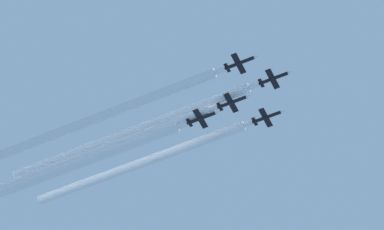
{
  "coord_description": "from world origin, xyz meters",
  "views": [
    {
      "loc": [
        159.85,
        55.02,
        2.8
      ],
      "look_at": [
        0.13,
        -20.12,
        234.41
      ],
      "focal_mm": 89.62,
      "sensor_mm": 36.0,
      "label": 1
    }
  ],
  "objects_px": {
    "jet_left_wingman": "(268,117)",
    "jet_slot": "(233,102)",
    "jet_high_trail": "(203,118)",
    "jet_right_wingman": "(241,62)",
    "jet_lead": "(275,78)"
  },
  "relations": [
    {
      "from": "jet_right_wingman",
      "to": "jet_slot",
      "type": "xyz_separation_m",
      "value": [
        -10.69,
        -7.22,
        -2.13
      ]
    },
    {
      "from": "jet_left_wingman",
      "to": "jet_high_trail",
      "type": "xyz_separation_m",
      "value": [
        11.05,
        -16.95,
        -4.11
      ]
    },
    {
      "from": "jet_lead",
      "to": "jet_slot",
      "type": "relative_size",
      "value": 1.0
    },
    {
      "from": "jet_left_wingman",
      "to": "jet_right_wingman",
      "type": "distance_m",
      "value": 21.77
    },
    {
      "from": "jet_right_wingman",
      "to": "jet_slot",
      "type": "relative_size",
      "value": 1.0
    },
    {
      "from": "jet_lead",
      "to": "jet_high_trail",
      "type": "bearing_deg",
      "value": -90.52
    },
    {
      "from": "jet_slot",
      "to": "jet_right_wingman",
      "type": "bearing_deg",
      "value": 34.04
    },
    {
      "from": "jet_lead",
      "to": "jet_high_trail",
      "type": "xyz_separation_m",
      "value": [
        -0.22,
        -23.94,
        -5.99
      ]
    },
    {
      "from": "jet_slot",
      "to": "jet_high_trail",
      "type": "xyz_separation_m",
      "value": [
        -0.02,
        -10.15,
        -2.19
      ]
    },
    {
      "from": "jet_left_wingman",
      "to": "jet_high_trail",
      "type": "distance_m",
      "value": 20.65
    },
    {
      "from": "jet_slot",
      "to": "jet_high_trail",
      "type": "bearing_deg",
      "value": -90.13
    },
    {
      "from": "jet_high_trail",
      "to": "jet_left_wingman",
      "type": "bearing_deg",
      "value": 123.09
    },
    {
      "from": "jet_right_wingman",
      "to": "jet_high_trail",
      "type": "distance_m",
      "value": 20.86
    },
    {
      "from": "jet_left_wingman",
      "to": "jet_slot",
      "type": "xyz_separation_m",
      "value": [
        11.07,
        -6.8,
        -1.92
      ]
    },
    {
      "from": "jet_right_wingman",
      "to": "jet_high_trail",
      "type": "bearing_deg",
      "value": -121.67
    }
  ]
}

